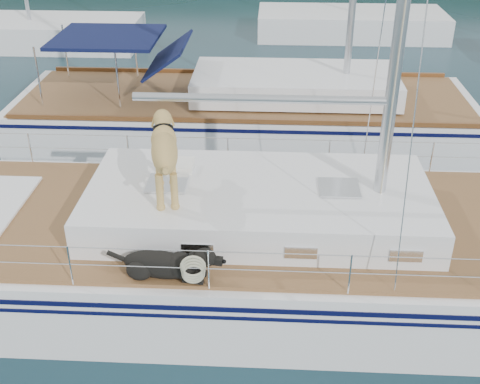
{
  "coord_description": "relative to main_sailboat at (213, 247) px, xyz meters",
  "views": [
    {
      "loc": [
        0.94,
        -7.96,
        6.15
      ],
      "look_at": [
        0.5,
        0.2,
        1.6
      ],
      "focal_mm": 45.0,
      "sensor_mm": 36.0,
      "label": 1
    }
  ],
  "objects": [
    {
      "name": "neighbor_sailboat",
      "position": [
        0.33,
        5.85,
        -0.06
      ],
      "size": [
        11.0,
        3.5,
        13.3
      ],
      "color": "white",
      "rests_on": "ground"
    },
    {
      "name": "bg_boat_center",
      "position": [
        3.92,
        16.01,
        -0.23
      ],
      "size": [
        7.2,
        3.0,
        11.65
      ],
      "color": "white",
      "rests_on": "ground"
    },
    {
      "name": "main_sailboat",
      "position": [
        0.0,
        0.0,
        0.0
      ],
      "size": [
        12.0,
        3.8,
        14.01
      ],
      "color": "white",
      "rests_on": "ground"
    },
    {
      "name": "ground",
      "position": [
        -0.08,
        0.01,
        -0.68
      ],
      "size": [
        120.0,
        120.0,
        0.0
      ],
      "primitive_type": "plane",
      "color": "black",
      "rests_on": "ground"
    },
    {
      "name": "bg_boat_west",
      "position": [
        -8.08,
        14.01,
        -0.24
      ],
      "size": [
        8.0,
        3.0,
        11.65
      ],
      "color": "white",
      "rests_on": "ground"
    }
  ]
}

